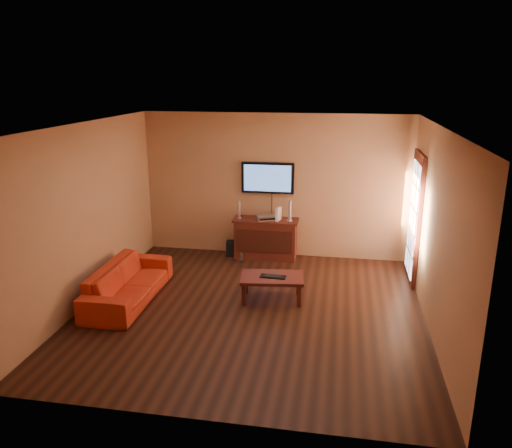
% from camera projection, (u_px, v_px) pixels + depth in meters
% --- Properties ---
extents(ground_plane, '(5.00, 5.00, 0.00)m').
position_uv_depth(ground_plane, '(251.00, 310.00, 7.39)').
color(ground_plane, black).
rests_on(ground_plane, ground).
extents(room_walls, '(5.00, 5.00, 5.00)m').
position_uv_depth(room_walls, '(258.00, 190.00, 7.50)').
color(room_walls, tan).
rests_on(room_walls, ground).
extents(french_door, '(0.07, 1.02, 2.22)m').
position_uv_depth(french_door, '(414.00, 219.00, 8.30)').
color(french_door, '#42150F').
rests_on(french_door, ground).
extents(media_console, '(1.22, 0.46, 0.76)m').
position_uv_depth(media_console, '(266.00, 238.00, 9.44)').
color(media_console, '#42150F').
rests_on(media_console, ground).
extents(television, '(0.98, 0.08, 0.58)m').
position_uv_depth(television, '(268.00, 178.00, 9.30)').
color(television, black).
rests_on(television, ground).
extents(coffee_table, '(1.01, 0.68, 0.39)m').
position_uv_depth(coffee_table, '(272.00, 280.00, 7.66)').
color(coffee_table, '#42150F').
rests_on(coffee_table, ground).
extents(sofa, '(0.59, 1.95, 0.76)m').
position_uv_depth(sofa, '(128.00, 277.00, 7.65)').
color(sofa, red).
rests_on(sofa, ground).
extents(speaker_left, '(0.09, 0.09, 0.33)m').
position_uv_depth(speaker_left, '(239.00, 210.00, 9.35)').
color(speaker_left, silver).
rests_on(speaker_left, media_console).
extents(speaker_right, '(0.11, 0.11, 0.39)m').
position_uv_depth(speaker_right, '(290.00, 212.00, 9.18)').
color(speaker_right, silver).
rests_on(speaker_right, media_console).
extents(av_receiver, '(0.42, 0.37, 0.08)m').
position_uv_depth(av_receiver, '(266.00, 217.00, 9.31)').
color(av_receiver, silver).
rests_on(av_receiver, media_console).
extents(game_console, '(0.10, 0.18, 0.24)m').
position_uv_depth(game_console, '(278.00, 214.00, 9.23)').
color(game_console, white).
rests_on(game_console, media_console).
extents(subwoofer, '(0.31, 0.31, 0.27)m').
position_uv_depth(subwoofer, '(233.00, 248.00, 9.65)').
color(subwoofer, black).
rests_on(subwoofer, ground).
extents(bottle, '(0.06, 0.06, 0.18)m').
position_uv_depth(bottle, '(241.00, 258.00, 9.28)').
color(bottle, white).
rests_on(bottle, ground).
extents(keyboard, '(0.40, 0.17, 0.02)m').
position_uv_depth(keyboard, '(273.00, 276.00, 7.61)').
color(keyboard, black).
rests_on(keyboard, coffee_table).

